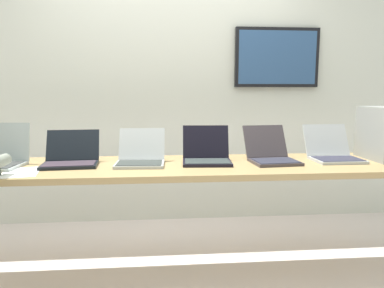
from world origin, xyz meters
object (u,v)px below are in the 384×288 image
(workbench, at_px, (174,171))
(laptop_station_2, at_px, (71,157))
(laptop_station_4, at_px, (206,154))
(laptop_station_6, at_px, (333,152))
(laptop_station_5, at_px, (271,154))
(laptop_station_3, at_px, (141,156))

(workbench, height_order, laptop_station_2, laptop_station_2)
(laptop_station_4, xyz_separation_m, laptop_station_6, (0.93, 0.02, -0.00))
(laptop_station_2, height_order, laptop_station_6, laptop_station_6)
(workbench, distance_m, laptop_station_2, 0.70)
(workbench, xyz_separation_m, laptop_station_6, (1.16, 0.07, 0.10))
(laptop_station_4, bearing_deg, laptop_station_5, -1.37)
(workbench, relative_size, laptop_station_4, 10.78)
(laptop_station_4, relative_size, laptop_station_5, 0.87)
(laptop_station_4, relative_size, laptop_station_6, 0.94)
(laptop_station_2, distance_m, laptop_station_3, 0.47)
(laptop_station_5, bearing_deg, workbench, -176.39)
(workbench, xyz_separation_m, laptop_station_4, (0.23, 0.05, 0.10))
(laptop_station_4, bearing_deg, laptop_station_2, -179.62)
(laptop_station_3, bearing_deg, workbench, -9.90)
(laptop_station_3, bearing_deg, laptop_station_4, 1.90)
(workbench, height_order, laptop_station_5, laptop_station_5)
(workbench, distance_m, laptop_station_4, 0.26)
(laptop_station_2, bearing_deg, laptop_station_4, 0.38)
(laptop_station_4, height_order, laptop_station_5, laptop_station_4)
(laptop_station_3, distance_m, laptop_station_6, 1.39)
(laptop_station_2, relative_size, laptop_station_3, 1.05)
(laptop_station_2, xyz_separation_m, laptop_station_3, (0.47, -0.01, 0.00))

